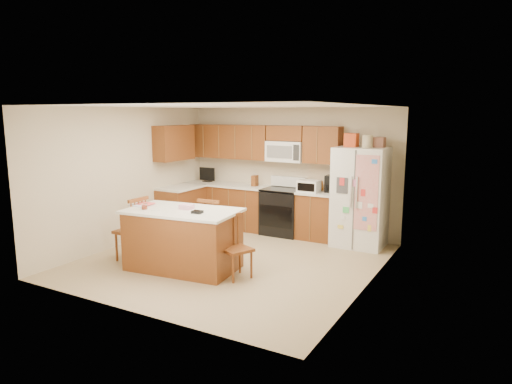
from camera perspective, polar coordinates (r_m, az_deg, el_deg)
The scene contains 9 objects.
ground at distance 7.59m, azimuth -3.08°, elevation -8.56°, with size 4.50×4.50×0.00m, color #A08462.
room_shell at distance 7.27m, azimuth -3.18°, elevation 2.28°, with size 4.60×4.60×2.52m.
cabinetry at distance 9.36m, azimuth -2.40°, elevation 0.74°, with size 3.36×1.56×2.15m.
stove at distance 9.11m, azimuth 3.39°, elevation -2.35°, with size 0.76×0.65×1.13m.
refrigerator at distance 8.42m, azimuth 12.91°, elevation -0.49°, with size 0.90×0.79×2.04m.
island at distance 7.17m, azimuth -9.11°, elevation -5.82°, with size 1.86×1.18×1.03m.
windsor_chair_left at distance 7.76m, azimuth -15.17°, elevation -4.66°, with size 0.44×0.46×1.06m.
windsor_chair_back at distance 7.66m, azimuth -5.31°, elevation -4.70°, with size 0.45×0.43×1.01m.
windsor_chair_right at distance 6.72m, azimuth -2.57°, elevation -7.07°, with size 0.51×0.52×0.93m.
Camera 1 is at (3.85, -6.09, 2.40)m, focal length 32.00 mm.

